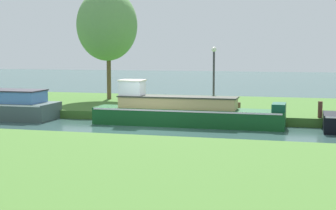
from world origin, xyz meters
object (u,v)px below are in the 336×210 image
Objects in this scene: forest_barge at (184,112)px; willow_tree_left at (107,25)px; mooring_post_near at (320,110)px; lamp_post at (214,71)px; mooring_post_far at (239,109)px.

willow_tree_left is (-6.24, 6.69, 4.18)m from forest_barge.
forest_barge is at bearing -168.62° from mooring_post_near.
lamp_post is 2.34m from mooring_post_far.
lamp_post is at bearing 168.30° from mooring_post_near.
forest_barge reaches higher than mooring_post_far.
lamp_post is 5.34× the size of mooring_post_far.
mooring_post_far is at bearing 27.26° from forest_barge.
willow_tree_left reaches higher than lamp_post.
lamp_post is 4.32× the size of mooring_post_near.
willow_tree_left is 2.10× the size of lamp_post.
willow_tree_left is at bearing 155.46° from mooring_post_near.
forest_barge is 2.74× the size of lamp_post.
mooring_post_near is (12.08, -5.51, -4.04)m from willow_tree_left.
mooring_post_far is (8.52, -5.51, -4.11)m from willow_tree_left.
mooring_post_near is at bearing -11.70° from lamp_post.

